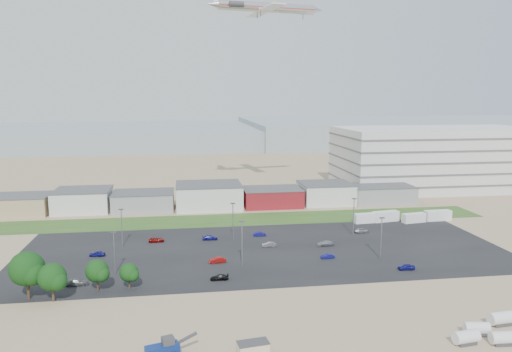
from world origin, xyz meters
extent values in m
plane|color=#998261|center=(0.00, 0.00, 0.00)|extent=(700.00, 700.00, 0.00)
cube|color=black|center=(5.00, 20.00, 0.01)|extent=(120.00, 50.00, 0.01)
cube|color=#264E1D|center=(0.00, 52.00, 0.01)|extent=(160.00, 16.00, 0.02)
cube|color=silver|center=(90.00, 95.00, 12.50)|extent=(80.00, 40.00, 25.00)
imported|color=navy|center=(18.86, 11.62, 0.54)|extent=(3.39, 1.43, 1.09)
imported|color=navy|center=(33.86, 1.46, 0.63)|extent=(3.81, 1.74, 1.27)
imported|color=black|center=(-7.63, 1.42, 0.56)|extent=(3.87, 1.61, 1.12)
imported|color=maroon|center=(-7.22, 12.33, 0.65)|extent=(4.03, 1.71, 1.29)
imported|color=navy|center=(-35.52, 21.32, 0.63)|extent=(3.86, 1.89, 1.27)
imported|color=navy|center=(-7.89, 31.25, 0.59)|extent=(4.10, 1.70, 1.18)
imported|color=#A5A5AA|center=(6.72, 22.79, 0.60)|extent=(3.66, 1.41, 1.19)
imported|color=#A5A5AA|center=(34.72, 31.92, 0.66)|extent=(3.94, 1.79, 1.31)
imported|color=maroon|center=(-21.99, 31.27, 0.57)|extent=(4.23, 2.13, 1.15)
imported|color=#595B5E|center=(-36.54, 2.71, 0.66)|extent=(4.64, 2.13, 1.32)
imported|color=navy|center=(5.80, 32.83, 0.57)|extent=(3.56, 1.45, 1.15)
imported|color=#A5A5AA|center=(21.12, 21.48, 0.64)|extent=(4.54, 2.13, 1.28)
camera|label=1|loc=(-14.71, -98.27, 38.14)|focal=35.00mm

